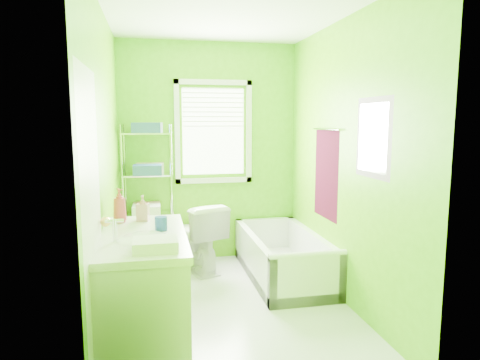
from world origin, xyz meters
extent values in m
plane|color=silver|center=(0.00, 0.00, 0.00)|extent=(2.90, 2.90, 0.00)
cube|color=#57AF08|center=(0.00, 1.45, 1.30)|extent=(2.10, 0.04, 2.60)
cube|color=#57AF08|center=(0.00, -1.45, 1.30)|extent=(2.10, 0.04, 2.60)
cube|color=#57AF08|center=(-1.05, 0.00, 1.30)|extent=(0.04, 2.90, 2.60)
cube|color=#57AF08|center=(1.05, 0.00, 1.30)|extent=(0.04, 2.90, 2.60)
cube|color=white|center=(0.00, 0.00, 2.60)|extent=(2.10, 2.90, 0.04)
cube|color=white|center=(0.05, 1.44, 1.55)|extent=(0.74, 0.01, 1.01)
cube|color=white|center=(0.05, 1.42, 0.97)|extent=(0.92, 0.05, 0.06)
cube|color=white|center=(0.05, 1.42, 2.13)|extent=(0.92, 0.05, 0.06)
cube|color=white|center=(-0.38, 1.42, 1.55)|extent=(0.06, 0.05, 1.22)
cube|color=white|center=(0.48, 1.42, 1.55)|extent=(0.06, 0.05, 1.22)
cube|color=white|center=(0.05, 1.42, 1.84)|extent=(0.72, 0.02, 0.50)
cube|color=white|center=(-1.04, -1.00, 1.00)|extent=(0.02, 0.80, 2.00)
sphere|color=gold|center=(-1.00, -0.67, 1.00)|extent=(0.07, 0.07, 0.07)
cube|color=#41071D|center=(1.04, 0.35, 1.15)|extent=(0.02, 0.58, 0.90)
cylinder|color=silver|center=(1.02, 0.35, 1.60)|extent=(0.02, 0.62, 0.02)
cube|color=#CC5972|center=(1.04, -0.55, 1.55)|extent=(0.02, 0.54, 0.64)
cube|color=white|center=(1.03, -0.55, 1.55)|extent=(0.01, 0.44, 0.54)
cube|color=white|center=(0.68, 0.63, 0.05)|extent=(0.74, 1.58, 0.11)
cube|color=white|center=(0.35, 0.63, 0.24)|extent=(0.07, 1.58, 0.47)
cube|color=white|center=(1.01, 0.63, 0.24)|extent=(0.07, 1.58, 0.47)
cube|color=white|center=(0.68, -0.12, 0.24)|extent=(0.74, 0.07, 0.47)
cube|color=white|center=(0.68, 1.39, 0.24)|extent=(0.74, 0.07, 0.47)
cylinder|color=white|center=(0.68, -0.12, 0.47)|extent=(0.74, 0.07, 0.07)
cylinder|color=#123DAB|center=(0.68, 0.09, 0.14)|extent=(0.37, 0.37, 0.07)
cylinder|color=yellow|center=(0.68, 0.09, 0.20)|extent=(0.35, 0.35, 0.05)
cube|color=#123DAB|center=(0.73, 0.23, 0.26)|extent=(0.26, 0.14, 0.24)
imported|color=white|center=(-0.20, 1.03, 0.39)|extent=(0.67, 0.87, 0.78)
cube|color=silver|center=(-0.76, -0.64, 0.42)|extent=(0.58, 1.16, 0.84)
cube|color=silver|center=(-0.76, -0.64, 0.87)|extent=(0.61, 1.19, 0.05)
ellipsoid|color=white|center=(-0.74, -0.80, 0.86)|extent=(0.40, 0.52, 0.14)
cylinder|color=silver|center=(-0.93, -0.80, 0.96)|extent=(0.03, 0.03, 0.16)
cylinder|color=silver|center=(-0.93, -0.80, 1.03)|extent=(0.12, 0.02, 0.02)
imported|color=#D23E5B|center=(-0.94, -0.25, 1.03)|extent=(0.15, 0.15, 0.27)
imported|color=#CA828F|center=(-0.76, -0.22, 1.00)|extent=(0.11, 0.11, 0.20)
cylinder|color=#183EA2|center=(-0.62, -0.56, 0.94)|extent=(0.09, 0.09, 0.10)
cube|color=white|center=(-0.67, -1.04, 0.93)|extent=(0.27, 0.22, 0.07)
cylinder|color=silver|center=(-1.00, 1.11, 0.82)|extent=(0.02, 0.02, 1.64)
cylinder|color=silver|center=(-0.99, 1.43, 0.82)|extent=(0.02, 0.02, 1.64)
cylinder|color=silver|center=(-0.47, 1.09, 0.82)|extent=(0.02, 0.02, 1.64)
cylinder|color=silver|center=(-0.47, 1.41, 0.82)|extent=(0.02, 0.02, 1.64)
cube|color=silver|center=(-0.73, 1.26, 0.15)|extent=(0.55, 0.35, 0.02)
cube|color=silver|center=(-0.73, 1.26, 0.62)|extent=(0.55, 0.35, 0.02)
cube|color=silver|center=(-0.73, 1.26, 1.08)|extent=(0.55, 0.35, 0.02)
cube|color=silver|center=(-0.73, 1.26, 1.54)|extent=(0.55, 0.35, 0.02)
cube|color=#295494|center=(-0.73, 1.16, 1.61)|extent=(0.31, 0.21, 0.11)
cube|color=white|center=(-0.70, 1.38, 1.61)|extent=(0.31, 0.21, 0.11)
cube|color=#295494|center=(-0.73, 1.16, 1.14)|extent=(0.31, 0.21, 0.11)
cube|color=#D1C880|center=(-0.70, 1.38, 1.14)|extent=(0.31, 0.21, 0.11)
cube|color=white|center=(-0.75, 1.18, 0.68)|extent=(0.31, 0.21, 0.11)
cube|color=pink|center=(-0.75, 1.39, 0.68)|extent=(0.31, 0.21, 0.11)
cube|color=pink|center=(-0.46, 1.25, 0.36)|extent=(0.03, 0.29, 0.51)
camera|label=1|loc=(-0.67, -3.65, 1.69)|focal=32.00mm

